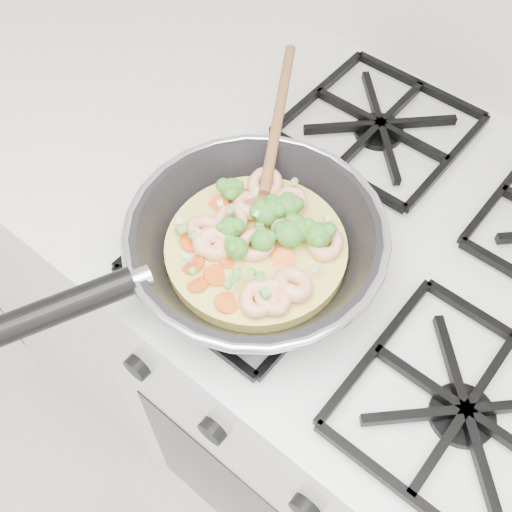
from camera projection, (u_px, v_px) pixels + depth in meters
The scene contains 3 objects.
stove at pixel (363, 391), 1.14m from camera, with size 0.60×0.60×0.92m.
counter_left at pixel (75, 184), 1.44m from camera, with size 1.00×0.60×0.90m.
skillet at pixel (253, 242), 0.71m from camera, with size 0.31×0.56×0.09m.
Camera 1 is at (0.13, 1.23, 1.54)m, focal length 43.47 mm.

